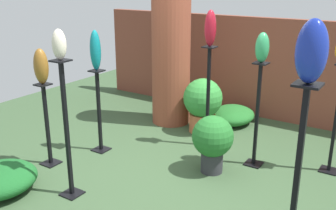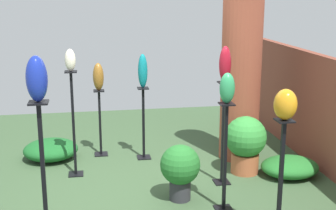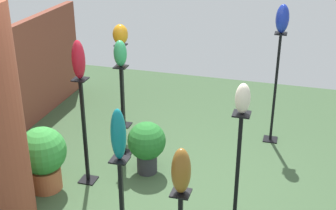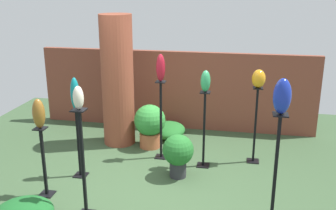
{
  "view_description": "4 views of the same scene",
  "coord_description": "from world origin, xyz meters",
  "px_view_note": "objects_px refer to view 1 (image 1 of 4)",
  "views": [
    {
      "loc": [
        2.25,
        -3.38,
        2.19
      ],
      "look_at": [
        -0.16,
        0.33,
        0.74
      ],
      "focal_mm": 42.0,
      "sensor_mm": 36.0,
      "label": 1
    },
    {
      "loc": [
        5.55,
        -0.64,
        2.49
      ],
      "look_at": [
        -0.22,
        0.35,
        1.03
      ],
      "focal_mm": 50.0,
      "sensor_mm": 36.0,
      "label": 2
    },
    {
      "loc": [
        -4.43,
        -1.3,
        3.23
      ],
      "look_at": [
        0.28,
        0.07,
        1.03
      ],
      "focal_mm": 50.0,
      "sensor_mm": 36.0,
      "label": 3
    },
    {
      "loc": [
        1.3,
        -5.07,
        2.89
      ],
      "look_at": [
        0.27,
        0.31,
        1.18
      ],
      "focal_mm": 42.0,
      "sensor_mm": 36.0,
      "label": 4
    }
  ],
  "objects_px": {
    "art_vase_cobalt": "(312,52)",
    "art_vase_jade": "(262,48)",
    "pedestal_ruby": "(208,102)",
    "pedestal_bronze": "(47,129)",
    "brick_pillar": "(171,47)",
    "pedestal_cobalt": "(293,209)",
    "potted_plant_back_center": "(203,102)",
    "art_vase_ruby": "(210,28)",
    "art_vase_ivory": "(59,44)",
    "pedestal_teal": "(99,115)",
    "pedestal_amber": "(335,124)",
    "pedestal_jade": "(257,120)",
    "art_vase_bronze": "(41,66)",
    "pedestal_ivory": "(67,136)",
    "art_vase_teal": "(95,50)",
    "potted_plant_front_right": "(213,140)"
  },
  "relations": [
    {
      "from": "art_vase_cobalt",
      "to": "art_vase_jade",
      "type": "distance_m",
      "value": 2.15
    },
    {
      "from": "pedestal_ruby",
      "to": "pedestal_bronze",
      "type": "xyz_separation_m",
      "value": [
        -1.35,
        -1.53,
        -0.16
      ]
    },
    {
      "from": "brick_pillar",
      "to": "pedestal_cobalt",
      "type": "bearing_deg",
      "value": -44.8
    },
    {
      "from": "potted_plant_back_center",
      "to": "art_vase_ruby",
      "type": "bearing_deg",
      "value": -54.57
    },
    {
      "from": "pedestal_cobalt",
      "to": "art_vase_ivory",
      "type": "bearing_deg",
      "value": 175.53
    },
    {
      "from": "art_vase_ruby",
      "to": "pedestal_teal",
      "type": "bearing_deg",
      "value": -140.64
    },
    {
      "from": "pedestal_amber",
      "to": "pedestal_jade",
      "type": "xyz_separation_m",
      "value": [
        -0.81,
        -0.32,
        -0.01
      ]
    },
    {
      "from": "brick_pillar",
      "to": "pedestal_ruby",
      "type": "xyz_separation_m",
      "value": [
        0.91,
        -0.52,
        -0.57
      ]
    },
    {
      "from": "pedestal_teal",
      "to": "pedestal_jade",
      "type": "relative_size",
      "value": 0.85
    },
    {
      "from": "brick_pillar",
      "to": "art_vase_bronze",
      "type": "bearing_deg",
      "value": -102.13
    },
    {
      "from": "pedestal_ruby",
      "to": "pedestal_ivory",
      "type": "bearing_deg",
      "value": -107.54
    },
    {
      "from": "pedestal_amber",
      "to": "pedestal_jade",
      "type": "distance_m",
      "value": 0.87
    },
    {
      "from": "art_vase_teal",
      "to": "art_vase_cobalt",
      "type": "distance_m",
      "value": 3.08
    },
    {
      "from": "brick_pillar",
      "to": "pedestal_ruby",
      "type": "bearing_deg",
      "value": -29.68
    },
    {
      "from": "pedestal_ivory",
      "to": "art_vase_jade",
      "type": "xyz_separation_m",
      "value": [
        1.35,
        1.71,
        0.77
      ]
    },
    {
      "from": "art_vase_ruby",
      "to": "pedestal_cobalt",
      "type": "bearing_deg",
      "value": -50.6
    },
    {
      "from": "pedestal_bronze",
      "to": "art_vase_ivory",
      "type": "relative_size",
      "value": 3.51
    },
    {
      "from": "pedestal_jade",
      "to": "art_vase_bronze",
      "type": "distance_m",
      "value": 2.57
    },
    {
      "from": "pedestal_ruby",
      "to": "art_vase_jade",
      "type": "xyz_separation_m",
      "value": [
        0.75,
        -0.19,
        0.81
      ]
    },
    {
      "from": "pedestal_cobalt",
      "to": "pedestal_teal",
      "type": "bearing_deg",
      "value": 157.19
    },
    {
      "from": "pedestal_bronze",
      "to": "potted_plant_back_center",
      "type": "relative_size",
      "value": 1.27
    },
    {
      "from": "pedestal_amber",
      "to": "art_vase_bronze",
      "type": "bearing_deg",
      "value": -150.28
    },
    {
      "from": "pedestal_teal",
      "to": "art_vase_teal",
      "type": "bearing_deg",
      "value": -90.0
    },
    {
      "from": "art_vase_ivory",
      "to": "art_vase_jade",
      "type": "bearing_deg",
      "value": 51.67
    },
    {
      "from": "pedestal_ruby",
      "to": "art_vase_cobalt",
      "type": "xyz_separation_m",
      "value": [
        1.71,
        -2.08,
        1.16
      ]
    },
    {
      "from": "pedestal_teal",
      "to": "art_vase_bronze",
      "type": "bearing_deg",
      "value": -111.46
    },
    {
      "from": "pedestal_amber",
      "to": "potted_plant_front_right",
      "type": "distance_m",
      "value": 1.4
    },
    {
      "from": "potted_plant_front_right",
      "to": "brick_pillar",
      "type": "bearing_deg",
      "value": 138.53
    },
    {
      "from": "art_vase_ivory",
      "to": "art_vase_jade",
      "type": "xyz_separation_m",
      "value": [
        1.35,
        1.71,
        -0.15
      ]
    },
    {
      "from": "pedestal_amber",
      "to": "art_vase_bronze",
      "type": "xyz_separation_m",
      "value": [
        -2.91,
        -1.66,
        0.63
      ]
    },
    {
      "from": "art_vase_ruby",
      "to": "art_vase_jade",
      "type": "xyz_separation_m",
      "value": [
        0.75,
        -0.19,
        -0.14
      ]
    },
    {
      "from": "pedestal_bronze",
      "to": "pedestal_jade",
      "type": "relative_size",
      "value": 0.8
    },
    {
      "from": "pedestal_ruby",
      "to": "art_vase_ruby",
      "type": "bearing_deg",
      "value": -90.9
    },
    {
      "from": "pedestal_cobalt",
      "to": "potted_plant_front_right",
      "type": "xyz_separation_m",
      "value": [
        -1.31,
        1.44,
        -0.33
      ]
    },
    {
      "from": "pedestal_jade",
      "to": "art_vase_teal",
      "type": "bearing_deg",
      "value": -159.03
    },
    {
      "from": "art_vase_ruby",
      "to": "pedestal_ivory",
      "type": "bearing_deg",
      "value": -107.54
    },
    {
      "from": "brick_pillar",
      "to": "pedestal_cobalt",
      "type": "height_order",
      "value": "brick_pillar"
    },
    {
      "from": "art_vase_cobalt",
      "to": "potted_plant_front_right",
      "type": "distance_m",
      "value": 2.38
    },
    {
      "from": "art_vase_jade",
      "to": "potted_plant_back_center",
      "type": "xyz_separation_m",
      "value": [
        -1.04,
        0.6,
        -0.99
      ]
    },
    {
      "from": "art_vase_bronze",
      "to": "potted_plant_back_center",
      "type": "height_order",
      "value": "art_vase_bronze"
    },
    {
      "from": "art_vase_bronze",
      "to": "potted_plant_back_center",
      "type": "bearing_deg",
      "value": 61.57
    },
    {
      "from": "pedestal_cobalt",
      "to": "art_vase_ruby",
      "type": "height_order",
      "value": "art_vase_ruby"
    },
    {
      "from": "brick_pillar",
      "to": "art_vase_cobalt",
      "type": "distance_m",
      "value": 3.73
    },
    {
      "from": "pedestal_jade",
      "to": "potted_plant_front_right",
      "type": "xyz_separation_m",
      "value": [
        -0.35,
        -0.45,
        -0.18
      ]
    },
    {
      "from": "pedestal_teal",
      "to": "art_vase_cobalt",
      "type": "relative_size",
      "value": 2.86
    },
    {
      "from": "pedestal_ivory",
      "to": "art_vase_bronze",
      "type": "bearing_deg",
      "value": 153.83
    },
    {
      "from": "pedestal_teal",
      "to": "art_vase_ivory",
      "type": "xyz_separation_m",
      "value": [
        0.5,
        -1.0,
        1.09
      ]
    },
    {
      "from": "potted_plant_front_right",
      "to": "art_vase_ivory",
      "type": "bearing_deg",
      "value": -128.42
    },
    {
      "from": "pedestal_bronze",
      "to": "art_vase_bronze",
      "type": "xyz_separation_m",
      "value": [
        0.0,
        0.0,
        0.76
      ]
    },
    {
      "from": "art_vase_ivory",
      "to": "potted_plant_back_center",
      "type": "height_order",
      "value": "art_vase_ivory"
    }
  ]
}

